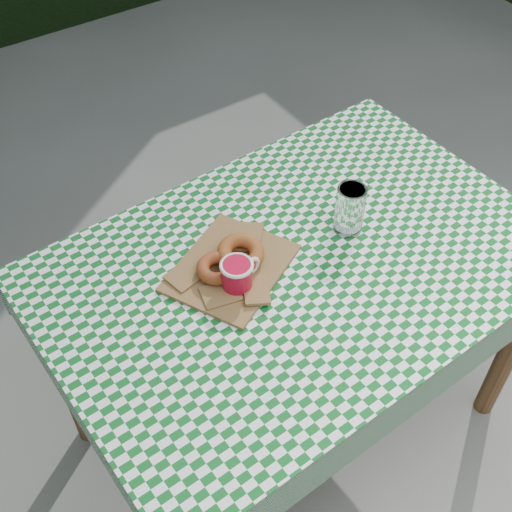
{
  "coord_description": "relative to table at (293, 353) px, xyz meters",
  "views": [
    {
      "loc": [
        -0.69,
        -0.79,
        1.93
      ],
      "look_at": [
        -0.09,
        0.1,
        0.79
      ],
      "focal_mm": 46.48,
      "sensor_mm": 36.0,
      "label": 1
    }
  ],
  "objects": [
    {
      "name": "bagel_front",
      "position": [
        -0.19,
        0.07,
        0.41
      ],
      "size": [
        0.13,
        0.13,
        0.03
      ],
      "primitive_type": "torus",
      "rotation": [
        0.0,
        0.0,
        0.42
      ],
      "color": "brown",
      "rests_on": "paper_bag"
    },
    {
      "name": "table",
      "position": [
        0.0,
        0.0,
        0.0
      ],
      "size": [
        1.24,
        0.85,
        0.75
      ],
      "primitive_type": "cube",
      "rotation": [
        0.0,
        0.0,
        0.04
      ],
      "color": "brown",
      "rests_on": "ground"
    },
    {
      "name": "paper_bag",
      "position": [
        -0.15,
        0.07,
        0.39
      ],
      "size": [
        0.36,
        0.34,
        0.02
      ],
      "primitive_type": "cube",
      "rotation": [
        0.0,
        0.0,
        0.47
      ],
      "color": "olive",
      "rests_on": "tablecloth"
    },
    {
      "name": "bagel_back",
      "position": [
        -0.12,
        0.08,
        0.41
      ],
      "size": [
        0.13,
        0.13,
        0.04
      ],
      "primitive_type": "torus",
      "rotation": [
        0.0,
        0.0,
        -0.18
      ],
      "color": "#974A1F",
      "rests_on": "paper_bag"
    },
    {
      "name": "ground",
      "position": [
        -0.0,
        -0.04,
        -0.38
      ],
      "size": [
        60.0,
        60.0,
        0.0
      ],
      "primitive_type": "plane",
      "color": "#565651",
      "rests_on": "ground"
    },
    {
      "name": "tablecloth",
      "position": [
        0.0,
        0.0,
        0.38
      ],
      "size": [
        1.26,
        0.87,
        0.01
      ],
      "primitive_type": "cube",
      "rotation": [
        0.0,
        0.0,
        0.04
      ],
      "color": "#0D551D",
      "rests_on": "table"
    },
    {
      "name": "drinking_glass",
      "position": [
        0.17,
        0.03,
        0.45
      ],
      "size": [
        0.09,
        0.09,
        0.13
      ],
      "primitive_type": "cylinder",
      "rotation": [
        0.0,
        0.0,
        0.32
      ],
      "color": "white",
      "rests_on": "tablecloth"
    },
    {
      "name": "coffee_mug",
      "position": [
        -0.17,
        0.02,
        0.42
      ],
      "size": [
        0.17,
        0.17,
        0.08
      ],
      "primitive_type": null,
      "rotation": [
        0.0,
        0.0,
        0.17
      ],
      "color": "#AB0B26",
      "rests_on": "tablecloth"
    }
  ]
}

